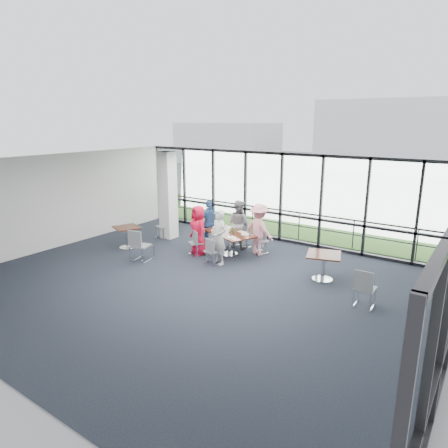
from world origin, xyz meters
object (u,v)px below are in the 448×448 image
Objects in this scene: side_table_right at (324,258)px; chair_main_nl at (196,243)px; chair_spare_la at (142,246)px; main_table at (229,237)px; diner_near_right at (219,237)px; diner_far_left at (238,224)px; chair_spare_lb at (163,226)px; diner_far_right at (259,229)px; chair_main_end at (205,231)px; chair_main_fr at (261,241)px; chair_spare_r at (365,288)px; side_table_left at (127,231)px; diner_near_left at (198,230)px; diner_end at (210,223)px; chair_main_fl at (244,234)px; structural_column at (168,195)px; chair_main_nr at (212,251)px.

side_table_right is 4.19m from chair_main_nl.
side_table_right is 5.51m from chair_spare_la.
diner_near_right reaches higher than main_table.
diner_far_left is 3.02m from chair_spare_lb.
chair_main_end is (-2.12, -0.10, -0.37)m from diner_far_right.
main_table is at bearing 118.36° from diner_near_right.
chair_main_fr is at bearing 158.06° from side_table_right.
chair_spare_r is at bearing 166.51° from diner_far_right.
diner_far_right is at bearing -160.70° from chair_spare_lb.
side_table_left is 1.09× the size of chair_spare_r.
chair_main_nl is at bearing -69.76° from diner_near_left.
chair_main_nl is at bearing 58.59° from chair_main_fr.
diner_far_right is 3.78m from chair_spare_la.
diner_far_right is 1.82× the size of chair_spare_r.
side_table_right is 0.69× the size of diner_end.
chair_main_fl reaches higher than chair_main_fr.
chair_spare_lb is at bearing 104.65° from chair_spare_la.
chair_main_end is 6.33m from chair_spare_r.
side_table_right is at bearing 176.08° from chair_main_fr.
structural_column is 3.15m from main_table.
chair_main_end is (-1.55, 1.36, -0.37)m from diner_near_right.
diner_far_right is 0.45m from chair_main_fr.
diner_near_left is at bearing -176.58° from side_table_right.
diner_far_right is (-2.54, 0.88, 0.21)m from side_table_right.
chair_main_fr is (0.82, -0.29, -0.03)m from chair_main_fl.
diner_near_left is 0.42m from chair_main_nl.
chair_main_nr is (0.27, -1.89, -0.42)m from diner_far_left.
chair_spare_r is at bearing 162.81° from diner_far_left.
diner_far_right reaches higher than diner_far_left.
side_table_right is 1.35× the size of chair_main_nr.
chair_spare_lb is at bearing 173.47° from chair_main_nr.
chair_main_fl reaches higher than chair_main_nl.
chair_main_end is at bearing 3.81° from structural_column.
diner_far_left is (-0.19, 0.85, 0.22)m from main_table.
diner_far_right is at bearing 70.40° from chair_main_nl.
structural_column is at bearing 173.19° from diner_near_right.
side_table_left is 3.84m from diner_far_left.
diner_end reaches higher than main_table.
diner_near_right is 1.89× the size of chair_main_fl.
chair_spare_la reaches higher than main_table.
diner_far_right reaches higher than main_table.
chair_main_nr is 3.40m from chair_spare_lb.
chair_main_nr is at bearing 6.43° from side_table_left.
main_table is at bearing 174.77° from side_table_right.
diner_near_right is at bearing -169.28° from side_table_right.
diner_near_right reaches higher than side_table_right.
chair_main_fr is at bearing 73.56° from chair_main_nl.
diner_end is 1.83× the size of chair_spare_lb.
chair_main_nl is at bearing 172.89° from chair_spare_lb.
diner_near_left reaches higher than chair_main_nl.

